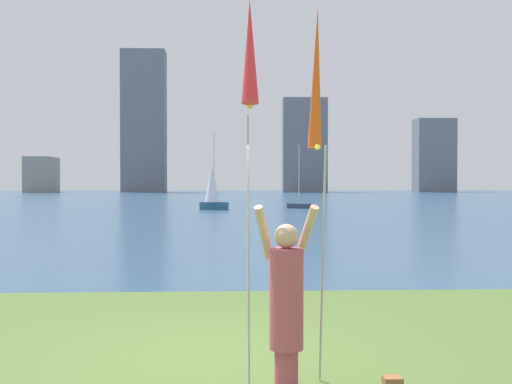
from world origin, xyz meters
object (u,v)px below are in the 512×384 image
object	(u,v)px
person	(286,299)
kite_flag_left	(250,63)
sailboat_2	(299,205)
kite_flag_right	(316,85)
sailboat_1	(212,186)

from	to	relation	value
person	kite_flag_left	world-z (taller)	kite_flag_left
person	sailboat_2	size ratio (longest dim) A/B	0.39
kite_flag_left	kite_flag_right	world-z (taller)	kite_flag_right
person	sailboat_2	distance (m)	39.76
kite_flag_right	sailboat_2	size ratio (longest dim) A/B	0.84
kite_flag_right	sailboat_2	world-z (taller)	sailboat_2
kite_flag_left	sailboat_1	size ratio (longest dim) A/B	0.69
person	sailboat_2	world-z (taller)	sailboat_2
kite_flag_right	sailboat_1	size ratio (longest dim) A/B	0.72
person	kite_flag_right	world-z (taller)	kite_flag_right
sailboat_2	sailboat_1	bearing A→B (deg)	-164.33
sailboat_1	sailboat_2	xyz separation A→B (m)	(6.53, 1.83, -1.42)
sailboat_1	kite_flag_left	bearing A→B (deg)	-87.67
kite_flag_right	sailboat_1	xyz separation A→B (m)	(-2.31, 37.08, -1.50)
kite_flag_left	person	bearing A→B (deg)	46.17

